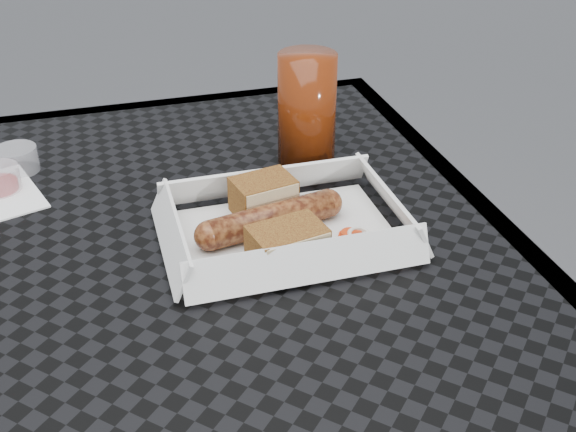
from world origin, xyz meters
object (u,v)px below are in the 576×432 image
object	(u,v)px
patio_table	(140,315)
drink_glass	(307,109)
food_tray	(285,234)
bratwurst	(271,219)

from	to	relation	value
patio_table	drink_glass	xyz separation A→B (m)	(0.23, 0.15, 0.14)
food_tray	drink_glass	world-z (taller)	drink_glass
food_tray	patio_table	bearing A→B (deg)	177.61
food_tray	drink_glass	bearing A→B (deg)	65.43
patio_table	food_tray	world-z (taller)	food_tray
bratwurst	drink_glass	distance (m)	0.18
patio_table	food_tray	bearing A→B (deg)	-2.39
food_tray	drink_glass	distance (m)	0.19
bratwurst	drink_glass	world-z (taller)	drink_glass
patio_table	food_tray	distance (m)	0.18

